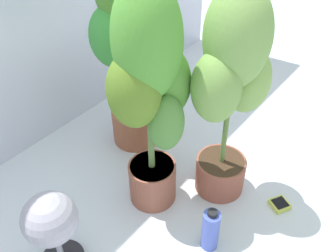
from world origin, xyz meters
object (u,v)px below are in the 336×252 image
Objects in this scene: potted_plant_front_right at (231,84)px; floor_fan at (51,223)px; potted_plant_back_right at (126,41)px; hygrometer_box at (280,204)px; potted_plant_center at (150,88)px; nutrient_bottle at (210,230)px.

floor_fan is at bearing 159.09° from potted_plant_front_right.
potted_plant_front_right is at bearing -126.21° from floor_fan.
potted_plant_front_right is at bearing -90.62° from potted_plant_back_right.
potted_plant_back_right is 9.42× the size of hygrometer_box.
potted_plant_front_right reaches higher than hygrometer_box.
floor_fan is (-0.76, -0.29, -0.35)m from potted_plant_back_right.
potted_plant_center is 4.72× the size of nutrient_bottle.
floor_fan is at bearing -159.17° from potted_plant_back_right.
potted_plant_center is 0.86m from hygrometer_box.
potted_plant_front_right is 0.66m from hygrometer_box.
potted_plant_front_right is 0.99× the size of potted_plant_back_right.
potted_plant_center reaches higher than potted_plant_front_right.
nutrient_bottle is (-0.31, -0.14, -0.50)m from potted_plant_front_right.
floor_fan reaches higher than hygrometer_box.
potted_plant_center reaches higher than hygrometer_box.
potted_plant_front_right is 4.53× the size of nutrient_bottle.
potted_plant_front_right is 0.33m from potted_plant_center.
floor_fan is (-0.75, 0.29, -0.34)m from potted_plant_front_right.
potted_plant_center reaches higher than nutrient_bottle.
potted_plant_center is at bearing -125.20° from potted_plant_back_right.
floor_fan is 1.74× the size of nutrient_bottle.
potted_plant_back_right is at bearing 33.53° from hygrometer_box.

